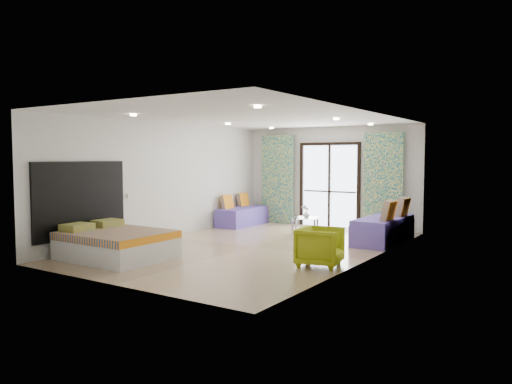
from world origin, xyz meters
The scene contains 24 objects.
floor centered at (0.00, 0.00, 0.00)m, with size 5.00×7.50×0.01m, color #957859, non-canonical shape.
ceiling centered at (0.00, 0.00, 2.70)m, with size 5.00×7.50×0.01m, color silver, non-canonical shape.
wall_back centered at (0.00, 3.75, 1.35)m, with size 5.00×0.01×2.70m, color silver, non-canonical shape.
wall_front centered at (0.00, -3.75, 1.35)m, with size 5.00×0.01×2.70m, color silver, non-canonical shape.
wall_left centered at (-2.50, 0.00, 1.35)m, with size 0.01×7.50×2.70m, color silver, non-canonical shape.
wall_right centered at (2.50, 0.00, 1.35)m, with size 0.01×7.50×2.70m, color silver, non-canonical shape.
balcony_door centered at (0.00, 3.72, 1.26)m, with size 1.76×0.08×2.28m.
balcony_rail centered at (0.00, 3.73, 0.95)m, with size 1.52×0.03×0.04m, color #595451.
curtain_left centered at (-1.55, 3.57, 1.25)m, with size 1.00×0.10×2.50m, color silver.
curtain_right centered at (1.55, 3.57, 1.25)m, with size 1.00×0.10×2.50m, color silver.
downlight_a centered at (-1.40, -2.00, 2.67)m, with size 0.12×0.12×0.02m, color #FFE0B2.
downlight_b centered at (1.40, -2.00, 2.67)m, with size 0.12×0.12×0.02m, color #FFE0B2.
downlight_c centered at (-1.40, 1.00, 2.67)m, with size 0.12×0.12×0.02m, color #FFE0B2.
downlight_d centered at (1.40, 1.00, 2.67)m, with size 0.12×0.12×0.02m, color #FFE0B2.
downlight_e centered at (-1.40, 3.00, 2.67)m, with size 0.12×0.12×0.02m, color #FFE0B2.
downlight_f centered at (1.40, 3.00, 2.67)m, with size 0.12×0.12×0.02m, color #FFE0B2.
headboard centered at (-2.46, -2.41, 1.05)m, with size 0.06×2.10×1.50m, color black.
switch_plate centered at (-2.47, -1.16, 1.05)m, with size 0.02×0.10×0.10m, color silver.
bed centered at (-1.48, -2.41, 0.27)m, with size 1.87×1.52×0.64m.
daybed_left centered at (-2.12, 2.61, 0.27)m, with size 0.77×1.79×0.87m.
daybed_right centered at (2.12, 2.00, 0.31)m, with size 0.81×2.02×0.99m.
coffee_table centered at (0.08, 2.15, 0.36)m, with size 0.79×0.79×0.71m.
vase centered at (0.13, 2.12, 0.49)m, with size 0.16×0.17×0.16m, color white.
armchair centered at (1.99, -0.92, 0.37)m, with size 0.72×0.68×0.74m, color #9FA915.
Camera 1 is at (5.73, -8.65, 1.88)m, focal length 35.00 mm.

